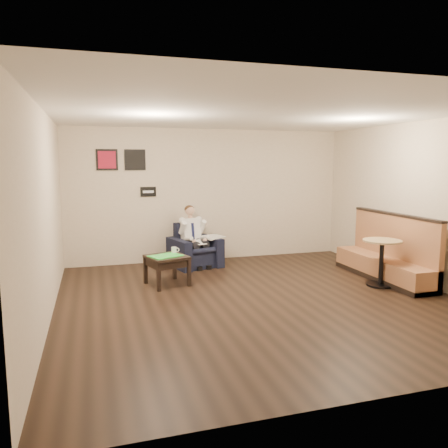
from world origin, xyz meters
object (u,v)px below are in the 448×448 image
object	(u,v)px
side_table	(167,270)
green_folder	(165,256)
banquette	(384,247)
armchair	(195,245)
cafe_table	(381,263)
smartphone	(165,253)
coffee_mug	(174,250)
seated_man	(197,238)

from	to	relation	value
side_table	green_folder	world-z (taller)	green_folder
green_folder	banquette	xyz separation A→B (m)	(3.84, -0.69, 0.07)
armchair	cafe_table	distance (m)	3.57
side_table	smartphone	size ratio (longest dim) A/B	3.93
cafe_table	coffee_mug	bearing A→B (deg)	159.08
seated_man	side_table	xyz separation A→B (m)	(-0.80, -1.11, -0.33)
coffee_mug	banquette	size ratio (longest dim) A/B	0.05
green_folder	coffee_mug	bearing A→B (deg)	49.60
seated_man	green_folder	size ratio (longest dim) A/B	2.30
seated_man	smartphone	size ratio (longest dim) A/B	7.38
seated_man	cafe_table	bearing A→B (deg)	-53.41
seated_man	banquette	xyz separation A→B (m)	(3.02, -1.84, -0.00)
green_folder	armchair	bearing A→B (deg)	57.47
coffee_mug	smartphone	size ratio (longest dim) A/B	0.68
green_folder	coffee_mug	distance (m)	0.29
banquette	cafe_table	xyz separation A→B (m)	(-0.32, -0.36, -0.19)
armchair	smartphone	bearing A→B (deg)	-140.87
seated_man	green_folder	distance (m)	1.41
seated_man	smartphone	world-z (taller)	seated_man
side_table	armchair	bearing A→B (deg)	57.69
armchair	green_folder	distance (m)	1.49
smartphone	cafe_table	xyz separation A→B (m)	(3.49, -1.28, -0.12)
green_folder	smartphone	xyz separation A→B (m)	(0.03, 0.22, -0.00)
coffee_mug	side_table	bearing A→B (deg)	-130.40
armchair	coffee_mug	size ratio (longest dim) A/B	8.20
coffee_mug	banquette	world-z (taller)	banquette
coffee_mug	cafe_table	distance (m)	3.58
coffee_mug	smartphone	bearing A→B (deg)	178.81
green_folder	smartphone	bearing A→B (deg)	81.95
green_folder	cafe_table	bearing A→B (deg)	-16.70
armchair	seated_man	xyz separation A→B (m)	(0.03, -0.11, 0.16)
armchair	green_folder	bearing A→B (deg)	-136.72
side_table	smartphone	bearing A→B (deg)	88.56
smartphone	cafe_table	size ratio (longest dim) A/B	0.20
seated_man	cafe_table	size ratio (longest dim) A/B	1.48
banquette	cafe_table	size ratio (longest dim) A/B	2.88
cafe_table	green_folder	bearing A→B (deg)	163.30
armchair	seated_man	world-z (taller)	seated_man
coffee_mug	cafe_table	size ratio (longest dim) A/B	0.14
side_table	green_folder	bearing A→B (deg)	-130.40
seated_man	coffee_mug	distance (m)	1.13
coffee_mug	cafe_table	world-z (taller)	cafe_table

